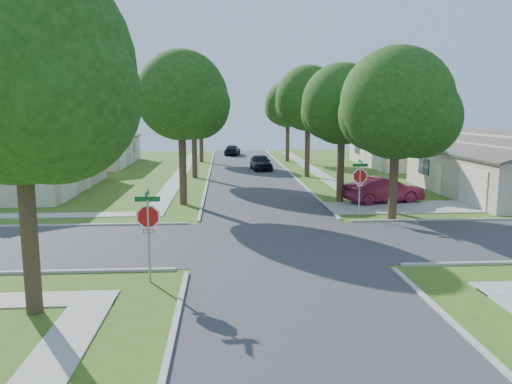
{
  "coord_description": "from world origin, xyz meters",
  "views": [
    {
      "loc": [
        -2.29,
        -20.33,
        5.45
      ],
      "look_at": [
        -0.75,
        3.36,
        1.6
      ],
      "focal_mm": 35.0,
      "sensor_mm": 36.0,
      "label": 1
    }
  ],
  "objects": [
    {
      "name": "tree_e_mid",
      "position": [
        4.76,
        21.01,
        6.25
      ],
      "size": [
        5.59,
        5.4,
        9.21
      ],
      "color": "#38281C",
      "rests_on": "ground"
    },
    {
      "name": "stop_sign_sw",
      "position": [
        -4.7,
        -4.7,
        2.03
      ],
      "size": [
        1.05,
        0.8,
        2.98
      ],
      "color": "gray",
      "rests_on": "ground"
    },
    {
      "name": "road_ns",
      "position": [
        0.0,
        0.0,
        0.0
      ],
      "size": [
        7.0,
        100.0,
        0.02
      ],
      "primitive_type": "cube",
      "color": "#333335",
      "rests_on": "ground"
    },
    {
      "name": "tree_w_mid",
      "position": [
        -4.64,
        21.01,
        6.49
      ],
      "size": [
        5.8,
        5.6,
        9.56
      ],
      "color": "#38281C",
      "rests_on": "ground"
    },
    {
      "name": "house_ne_near",
      "position": [
        15.99,
        11.0,
        1.52
      ],
      "size": [
        8.42,
        13.6,
        4.23
      ],
      "color": "#BEAE96",
      "rests_on": "ground"
    },
    {
      "name": "ground",
      "position": [
        0.0,
        0.0,
        0.0
      ],
      "size": [
        100.0,
        100.0,
        0.0
      ],
      "primitive_type": "plane",
      "color": "#3C5E19",
      "rests_on": "ground"
    },
    {
      "name": "tree_w_far",
      "position": [
        -4.65,
        34.01,
        5.51
      ],
      "size": [
        4.76,
        4.6,
        8.04
      ],
      "color": "#38281C",
      "rests_on": "ground"
    },
    {
      "name": "sidewalk_nw",
      "position": [
        -6.1,
        26.0,
        0.02
      ],
      "size": [
        1.2,
        40.0,
        0.04
      ],
      "primitive_type": "cube",
      "color": "#9E9B91",
      "rests_on": "ground"
    },
    {
      "name": "car_curb_west",
      "position": [
        -1.2,
        42.34,
        0.63
      ],
      "size": [
        2.27,
        4.52,
        1.26
      ],
      "primitive_type": "imported",
      "rotation": [
        0.0,
        0.0,
        3.02
      ],
      "color": "black",
      "rests_on": "ground"
    },
    {
      "name": "tree_e_near",
      "position": [
        4.75,
        9.01,
        5.64
      ],
      "size": [
        4.97,
        4.8,
        8.28
      ],
      "color": "#38281C",
      "rests_on": "ground"
    },
    {
      "name": "tree_ne_corner",
      "position": [
        6.36,
        4.21,
        5.59
      ],
      "size": [
        5.8,
        5.6,
        8.66
      ],
      "color": "#38281C",
      "rests_on": "ground"
    },
    {
      "name": "tree_e_far",
      "position": [
        4.75,
        34.01,
        5.98
      ],
      "size": [
        5.17,
        5.0,
        8.72
      ],
      "color": "#38281C",
      "rests_on": "ground"
    },
    {
      "name": "stop_sign_ne",
      "position": [
        4.7,
        4.7,
        2.03
      ],
      "size": [
        1.05,
        0.8,
        2.98
      ],
      "color": "gray",
      "rests_on": "ground"
    },
    {
      "name": "sidewalk_ne",
      "position": [
        6.1,
        26.0,
        0.02
      ],
      "size": [
        1.2,
        40.0,
        0.04
      ],
      "primitive_type": "cube",
      "color": "#9E9B91",
      "rests_on": "ground"
    },
    {
      "name": "tree_w_near",
      "position": [
        -4.64,
        9.01,
        6.12
      ],
      "size": [
        5.38,
        5.2,
        8.97
      ],
      "color": "#38281C",
      "rests_on": "ground"
    },
    {
      "name": "tree_sw_corner",
      "position": [
        -7.44,
        -6.99,
        6.26
      ],
      "size": [
        6.21,
        6.0,
        9.55
      ],
      "color": "#38281C",
      "rests_on": "ground"
    },
    {
      "name": "car_curb_east",
      "position": [
        1.2,
        26.2,
        0.73
      ],
      "size": [
        2.1,
        4.4,
        1.45
      ],
      "primitive_type": "imported",
      "rotation": [
        0.0,
        0.0,
        0.09
      ],
      "color": "black",
      "rests_on": "ground"
    },
    {
      "name": "house_nw_far",
      "position": [
        -15.99,
        32.0,
        1.52
      ],
      "size": [
        8.42,
        13.6,
        4.23
      ],
      "color": "#BEAE96",
      "rests_on": "ground"
    },
    {
      "name": "driveway",
      "position": [
        7.9,
        7.1,
        0.03
      ],
      "size": [
        8.8,
        3.6,
        0.05
      ],
      "primitive_type": "cube",
      "color": "#9E9B91",
      "rests_on": "ground"
    },
    {
      "name": "house_nw_near",
      "position": [
        -15.99,
        15.0,
        1.52
      ],
      "size": [
        8.42,
        13.6,
        4.23
      ],
      "color": "#BEAE96",
      "rests_on": "ground"
    },
    {
      "name": "car_driveway",
      "position": [
        7.31,
        8.7,
        0.78
      ],
      "size": [
        4.97,
        2.67,
        1.55
      ],
      "primitive_type": "imported",
      "rotation": [
        0.0,
        0.0,
        1.8
      ],
      "color": "#5A1227",
      "rests_on": "ground"
    },
    {
      "name": "house_ne_far",
      "position": [
        15.99,
        29.0,
        1.52
      ],
      "size": [
        8.42,
        13.6,
        4.23
      ],
      "color": "#BEAE96",
      "rests_on": "ground"
    }
  ]
}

